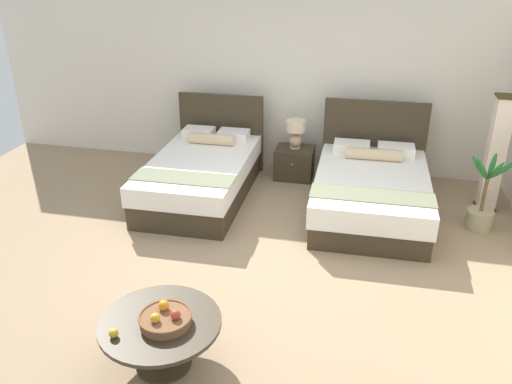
{
  "coord_description": "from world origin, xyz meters",
  "views": [
    {
      "loc": [
        1.02,
        -4.69,
        3.12
      ],
      "look_at": [
        -0.13,
        0.43,
        0.64
      ],
      "focal_mm": 36.66,
      "sensor_mm": 36.0,
      "label": 1
    }
  ],
  "objects_px": {
    "coffee_table": "(161,330)",
    "loose_apple": "(113,333)",
    "fruit_bowl": "(165,318)",
    "potted_palm": "(482,208)",
    "table_lamp": "(296,131)",
    "bed_near_window": "(202,174)",
    "floor_lamp_corner": "(495,154)",
    "nightstand": "(294,163)",
    "bed_near_corner": "(371,190)"
  },
  "relations": [
    {
      "from": "floor_lamp_corner",
      "to": "loose_apple",
      "type": "bearing_deg",
      "value": -130.75
    },
    {
      "from": "fruit_bowl",
      "to": "loose_apple",
      "type": "bearing_deg",
      "value": -144.6
    },
    {
      "from": "bed_near_corner",
      "to": "nightstand",
      "type": "relative_size",
      "value": 3.94
    },
    {
      "from": "bed_near_window",
      "to": "potted_palm",
      "type": "distance_m",
      "value": 3.57
    },
    {
      "from": "bed_near_window",
      "to": "fruit_bowl",
      "type": "relative_size",
      "value": 5.36
    },
    {
      "from": "loose_apple",
      "to": "floor_lamp_corner",
      "type": "bearing_deg",
      "value": 49.25
    },
    {
      "from": "bed_near_corner",
      "to": "nightstand",
      "type": "xyz_separation_m",
      "value": [
        -1.12,
        0.88,
        -0.08
      ]
    },
    {
      "from": "bed_near_corner",
      "to": "floor_lamp_corner",
      "type": "bearing_deg",
      "value": 16.64
    },
    {
      "from": "loose_apple",
      "to": "bed_near_corner",
      "type": "bearing_deg",
      "value": 61.7
    },
    {
      "from": "loose_apple",
      "to": "potted_palm",
      "type": "height_order",
      "value": "potted_palm"
    },
    {
      "from": "table_lamp",
      "to": "coffee_table",
      "type": "height_order",
      "value": "table_lamp"
    },
    {
      "from": "bed_near_window",
      "to": "loose_apple",
      "type": "distance_m",
      "value": 3.43
    },
    {
      "from": "nightstand",
      "to": "fruit_bowl",
      "type": "height_order",
      "value": "fruit_bowl"
    },
    {
      "from": "table_lamp",
      "to": "floor_lamp_corner",
      "type": "height_order",
      "value": "floor_lamp_corner"
    },
    {
      "from": "coffee_table",
      "to": "bed_near_window",
      "type": "bearing_deg",
      "value": 102.25
    },
    {
      "from": "coffee_table",
      "to": "fruit_bowl",
      "type": "height_order",
      "value": "fruit_bowl"
    },
    {
      "from": "coffee_table",
      "to": "fruit_bowl",
      "type": "bearing_deg",
      "value": -17.81
    },
    {
      "from": "bed_near_window",
      "to": "coffee_table",
      "type": "bearing_deg",
      "value": -77.75
    },
    {
      "from": "table_lamp",
      "to": "potted_palm",
      "type": "distance_m",
      "value": 2.69
    },
    {
      "from": "bed_near_window",
      "to": "coffee_table",
      "type": "distance_m",
      "value": 3.23
    },
    {
      "from": "table_lamp",
      "to": "loose_apple",
      "type": "distance_m",
      "value": 4.38
    },
    {
      "from": "bed_near_window",
      "to": "nightstand",
      "type": "distance_m",
      "value": 1.44
    },
    {
      "from": "potted_palm",
      "to": "floor_lamp_corner",
      "type": "bearing_deg",
      "value": 74.24
    },
    {
      "from": "loose_apple",
      "to": "floor_lamp_corner",
      "type": "relative_size",
      "value": 0.05
    },
    {
      "from": "nightstand",
      "to": "potted_palm",
      "type": "height_order",
      "value": "potted_palm"
    },
    {
      "from": "table_lamp",
      "to": "nightstand",
      "type": "bearing_deg",
      "value": -90.0
    },
    {
      "from": "table_lamp",
      "to": "fruit_bowl",
      "type": "xyz_separation_m",
      "value": [
        -0.39,
        -4.08,
        -0.21
      ]
    },
    {
      "from": "table_lamp",
      "to": "floor_lamp_corner",
      "type": "bearing_deg",
      "value": -10.02
    },
    {
      "from": "nightstand",
      "to": "table_lamp",
      "type": "relative_size",
      "value": 1.31
    },
    {
      "from": "loose_apple",
      "to": "coffee_table",
      "type": "bearing_deg",
      "value": 42.83
    },
    {
      "from": "bed_near_corner",
      "to": "table_lamp",
      "type": "height_order",
      "value": "bed_near_corner"
    },
    {
      "from": "bed_near_corner",
      "to": "coffee_table",
      "type": "height_order",
      "value": "bed_near_corner"
    },
    {
      "from": "bed_near_corner",
      "to": "floor_lamp_corner",
      "type": "height_order",
      "value": "floor_lamp_corner"
    },
    {
      "from": "coffee_table",
      "to": "potted_palm",
      "type": "xyz_separation_m",
      "value": [
        2.88,
        3.0,
        -0.08
      ]
    },
    {
      "from": "loose_apple",
      "to": "fruit_bowl",
      "type": "bearing_deg",
      "value": 35.4
    },
    {
      "from": "bed_near_window",
      "to": "table_lamp",
      "type": "bearing_deg",
      "value": 38.73
    },
    {
      "from": "bed_near_corner",
      "to": "potted_palm",
      "type": "bearing_deg",
      "value": -6.82
    },
    {
      "from": "bed_near_corner",
      "to": "floor_lamp_corner",
      "type": "xyz_separation_m",
      "value": [
        1.48,
        0.44,
        0.44
      ]
    },
    {
      "from": "nightstand",
      "to": "loose_apple",
      "type": "bearing_deg",
      "value": -99.46
    },
    {
      "from": "potted_palm",
      "to": "coffee_table",
      "type": "bearing_deg",
      "value": -133.82
    },
    {
      "from": "bed_near_window",
      "to": "floor_lamp_corner",
      "type": "relative_size",
      "value": 1.49
    },
    {
      "from": "bed_near_corner",
      "to": "table_lamp",
      "type": "bearing_deg",
      "value": 141.11
    },
    {
      "from": "bed_near_corner",
      "to": "coffee_table",
      "type": "xyz_separation_m",
      "value": [
        -1.57,
        -3.16,
        0.05
      ]
    },
    {
      "from": "bed_near_window",
      "to": "table_lamp",
      "type": "height_order",
      "value": "bed_near_window"
    },
    {
      "from": "loose_apple",
      "to": "bed_near_window",
      "type": "bearing_deg",
      "value": 96.98
    },
    {
      "from": "coffee_table",
      "to": "nightstand",
      "type": "bearing_deg",
      "value": 83.69
    },
    {
      "from": "bed_near_corner",
      "to": "loose_apple",
      "type": "distance_m",
      "value": 3.88
    },
    {
      "from": "nightstand",
      "to": "table_lamp",
      "type": "distance_m",
      "value": 0.48
    },
    {
      "from": "table_lamp",
      "to": "potted_palm",
      "type": "bearing_deg",
      "value": -23.54
    },
    {
      "from": "coffee_table",
      "to": "loose_apple",
      "type": "height_order",
      "value": "loose_apple"
    }
  ]
}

